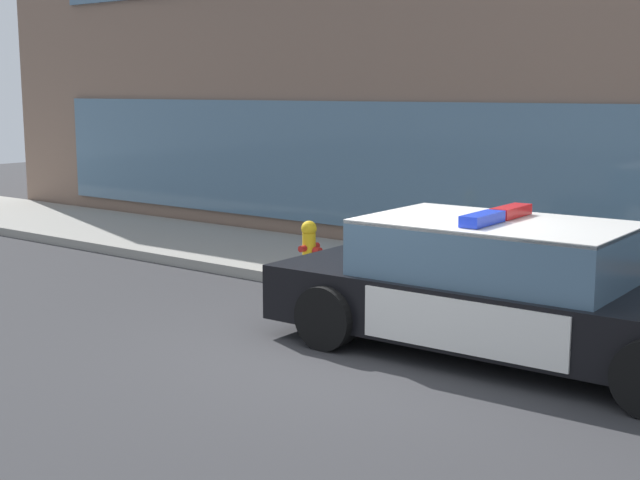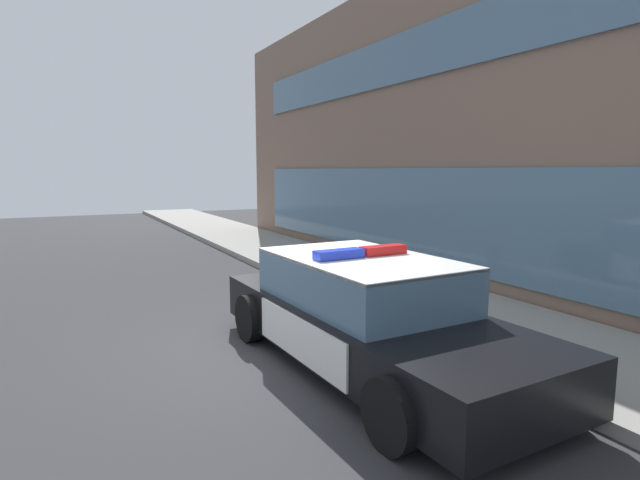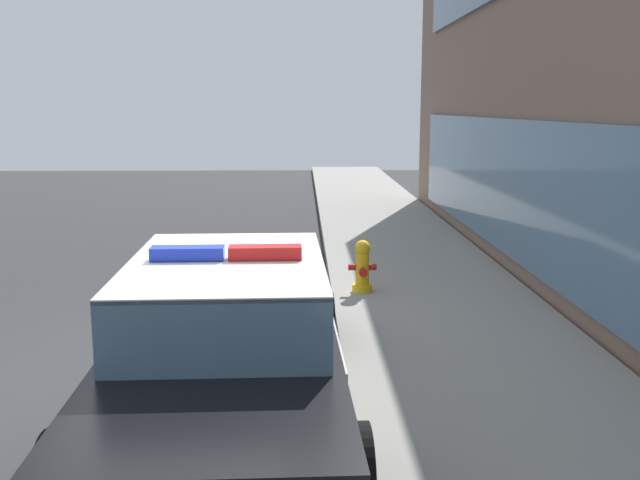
% 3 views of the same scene
% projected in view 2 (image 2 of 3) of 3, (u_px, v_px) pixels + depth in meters
% --- Properties ---
extents(ground, '(48.00, 48.00, 0.00)m').
position_uv_depth(ground, '(272.00, 346.00, 7.08)').
color(ground, '#303033').
extents(sidewalk, '(48.00, 2.80, 0.15)m').
position_uv_depth(sidewalk, '(449.00, 311.00, 8.57)').
color(sidewalk, gray).
rests_on(sidewalk, ground).
extents(police_cruiser, '(5.10, 2.19, 1.49)m').
position_uv_depth(police_cruiser, '(367.00, 314.00, 6.29)').
color(police_cruiser, black).
rests_on(police_cruiser, ground).
extents(fire_hydrant, '(0.34, 0.39, 0.73)m').
position_uv_depth(fire_hydrant, '(327.00, 267.00, 10.30)').
color(fire_hydrant, gold).
rests_on(fire_hydrant, sidewalk).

